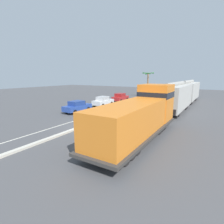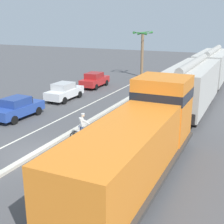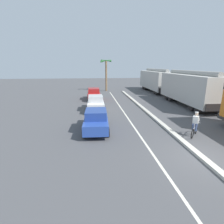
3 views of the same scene
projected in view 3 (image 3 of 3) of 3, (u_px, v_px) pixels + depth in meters
ground_plane at (201, 159)px, 9.19m from camera, size 120.00×120.00×0.00m
median_curb at (159, 122)px, 14.93m from camera, size 0.36×36.00×0.16m
lane_stripe at (132, 124)px, 14.68m from camera, size 0.14×36.00×0.01m
hopper_car_lead at (189, 88)px, 20.99m from camera, size 2.90×10.60×4.18m
hopper_car_middle at (156, 80)px, 32.12m from camera, size 2.90×10.60×4.18m
parked_car_blue at (96, 120)px, 12.97m from camera, size 1.97×4.27×1.62m
parked_car_white at (96, 103)px, 18.92m from camera, size 1.86×4.21×1.62m
parked_car_red at (94, 94)px, 24.85m from camera, size 1.89×4.23×1.62m
cyclist at (195, 125)px, 11.90m from camera, size 1.23×1.28×1.71m
palm_tree_near at (106, 68)px, 32.34m from camera, size 2.18×2.26×5.94m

